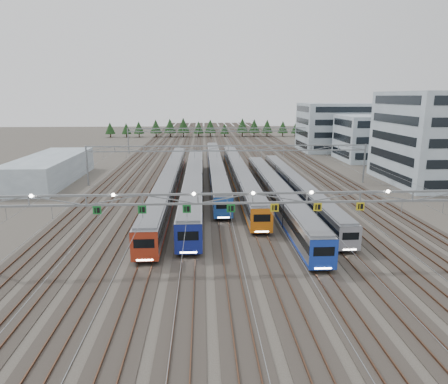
{
  "coord_description": "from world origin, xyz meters",
  "views": [
    {
      "loc": [
        -5.02,
        -39.26,
        17.47
      ],
      "look_at": [
        -1.97,
        18.58,
        3.5
      ],
      "focal_mm": 32.0,
      "sensor_mm": 36.0,
      "label": 1
    }
  ],
  "objects_px": {
    "train_a": "(170,181)",
    "gantry_near": "(252,200)",
    "gantry_far": "(219,133)",
    "depot_bldg_mid": "(366,138)",
    "train_d": "(239,174)",
    "depot_bldg_south": "(436,138)",
    "west_shed": "(50,169)",
    "gantry_mid": "(228,153)",
    "train_b": "(194,183)",
    "train_e": "(276,192)",
    "train_c": "(216,168)",
    "train_f": "(296,186)",
    "depot_bldg_north": "(335,127)"
  },
  "relations": [
    {
      "from": "train_b",
      "to": "train_e",
      "type": "relative_size",
      "value": 1.09
    },
    {
      "from": "train_c",
      "to": "gantry_mid",
      "type": "xyz_separation_m",
      "value": [
        2.25,
        -7.46,
        4.3
      ]
    },
    {
      "from": "depot_bldg_south",
      "to": "gantry_mid",
      "type": "bearing_deg",
      "value": 178.82
    },
    {
      "from": "depot_bldg_north",
      "to": "gantry_near",
      "type": "bearing_deg",
      "value": -113.05
    },
    {
      "from": "train_a",
      "to": "train_c",
      "type": "height_order",
      "value": "train_a"
    },
    {
      "from": "train_e",
      "to": "depot_bldg_north",
      "type": "height_order",
      "value": "depot_bldg_north"
    },
    {
      "from": "gantry_near",
      "to": "depot_bldg_south",
      "type": "height_order",
      "value": "depot_bldg_south"
    },
    {
      "from": "train_a",
      "to": "gantry_near",
      "type": "distance_m",
      "value": 35.96
    },
    {
      "from": "depot_bldg_south",
      "to": "depot_bldg_mid",
      "type": "bearing_deg",
      "value": 93.42
    },
    {
      "from": "train_d",
      "to": "gantry_near",
      "type": "bearing_deg",
      "value": -93.32
    },
    {
      "from": "train_b",
      "to": "depot_bldg_mid",
      "type": "bearing_deg",
      "value": 39.23
    },
    {
      "from": "train_c",
      "to": "train_d",
      "type": "xyz_separation_m",
      "value": [
        4.5,
        -7.95,
        0.06
      ]
    },
    {
      "from": "gantry_mid",
      "to": "west_shed",
      "type": "bearing_deg",
      "value": 172.83
    },
    {
      "from": "train_a",
      "to": "gantry_mid",
      "type": "bearing_deg",
      "value": 29.28
    },
    {
      "from": "depot_bldg_mid",
      "to": "depot_bldg_north",
      "type": "bearing_deg",
      "value": 95.79
    },
    {
      "from": "train_e",
      "to": "gantry_far",
      "type": "height_order",
      "value": "gantry_far"
    },
    {
      "from": "gantry_mid",
      "to": "west_shed",
      "type": "relative_size",
      "value": 1.88
    },
    {
      "from": "gantry_near",
      "to": "gantry_mid",
      "type": "xyz_separation_m",
      "value": [
        0.05,
        40.12,
        -0.7
      ]
    },
    {
      "from": "train_f",
      "to": "gantry_mid",
      "type": "relative_size",
      "value": 0.95
    },
    {
      "from": "gantry_mid",
      "to": "gantry_far",
      "type": "relative_size",
      "value": 1.0
    },
    {
      "from": "train_a",
      "to": "train_d",
      "type": "relative_size",
      "value": 1.08
    },
    {
      "from": "train_d",
      "to": "depot_bldg_south",
      "type": "bearing_deg",
      "value": -0.53
    },
    {
      "from": "gantry_far",
      "to": "west_shed",
      "type": "distance_m",
      "value": 54.88
    },
    {
      "from": "train_e",
      "to": "gantry_near",
      "type": "xyz_separation_m",
      "value": [
        -6.8,
        -23.65,
        4.95
      ]
    },
    {
      "from": "train_e",
      "to": "train_b",
      "type": "bearing_deg",
      "value": 151.95
    },
    {
      "from": "train_b",
      "to": "train_e",
      "type": "xyz_separation_m",
      "value": [
        13.5,
        -7.19,
        -0.13
      ]
    },
    {
      "from": "train_d",
      "to": "depot_bldg_south",
      "type": "height_order",
      "value": "depot_bldg_south"
    },
    {
      "from": "train_d",
      "to": "west_shed",
      "type": "height_order",
      "value": "west_shed"
    },
    {
      "from": "train_d",
      "to": "gantry_mid",
      "type": "xyz_separation_m",
      "value": [
        -2.25,
        0.49,
        4.23
      ]
    },
    {
      "from": "train_f",
      "to": "gantry_mid",
      "type": "distance_m",
      "value": 16.59
    },
    {
      "from": "train_d",
      "to": "depot_bldg_mid",
      "type": "xyz_separation_m",
      "value": [
        37.89,
        29.51,
        3.97
      ]
    },
    {
      "from": "train_d",
      "to": "gantry_far",
      "type": "height_order",
      "value": "gantry_far"
    },
    {
      "from": "train_a",
      "to": "train_e",
      "type": "xyz_separation_m",
      "value": [
        18.0,
        -10.16,
        -0.04
      ]
    },
    {
      "from": "gantry_far",
      "to": "depot_bldg_mid",
      "type": "relative_size",
      "value": 3.52
    },
    {
      "from": "depot_bldg_mid",
      "to": "train_a",
      "type": "bearing_deg",
      "value": -145.5
    },
    {
      "from": "gantry_far",
      "to": "depot_bldg_mid",
      "type": "height_order",
      "value": "depot_bldg_mid"
    },
    {
      "from": "depot_bldg_mid",
      "to": "west_shed",
      "type": "xyz_separation_m",
      "value": [
        -77.16,
        -24.36,
        -3.5
      ]
    },
    {
      "from": "train_c",
      "to": "train_e",
      "type": "bearing_deg",
      "value": -69.39
    },
    {
      "from": "depot_bldg_mid",
      "to": "train_c",
      "type": "bearing_deg",
      "value": -153.05
    },
    {
      "from": "train_f",
      "to": "gantry_mid",
      "type": "height_order",
      "value": "gantry_mid"
    },
    {
      "from": "gantry_far",
      "to": "west_shed",
      "type": "xyz_separation_m",
      "value": [
        -37.02,
        -40.35,
        -3.77
      ]
    },
    {
      "from": "gantry_far",
      "to": "depot_bldg_north",
      "type": "xyz_separation_m",
      "value": [
        38.07,
        4.48,
        1.22
      ]
    },
    {
      "from": "train_e",
      "to": "depot_bldg_south",
      "type": "xyz_separation_m",
      "value": [
        35.18,
        15.6,
        7.06
      ]
    },
    {
      "from": "train_f",
      "to": "train_b",
      "type": "bearing_deg",
      "value": 173.41
    },
    {
      "from": "west_shed",
      "to": "gantry_mid",
      "type": "bearing_deg",
      "value": -7.17
    },
    {
      "from": "train_c",
      "to": "gantry_mid",
      "type": "distance_m",
      "value": 8.9
    },
    {
      "from": "depot_bldg_mid",
      "to": "depot_bldg_north",
      "type": "distance_m",
      "value": 20.62
    },
    {
      "from": "train_e",
      "to": "depot_bldg_south",
      "type": "height_order",
      "value": "depot_bldg_south"
    },
    {
      "from": "depot_bldg_south",
      "to": "depot_bldg_mid",
      "type": "distance_m",
      "value": 30.08
    },
    {
      "from": "train_e",
      "to": "west_shed",
      "type": "bearing_deg",
      "value": 154.24
    }
  ]
}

